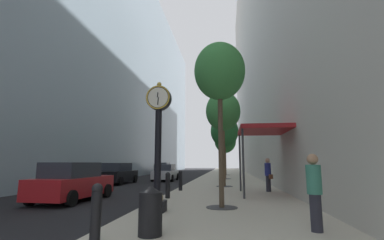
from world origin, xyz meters
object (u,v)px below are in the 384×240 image
object	(u,v)px
street_clock	(158,138)
car_silver_mid	(165,173)
street_tree_mid_far	(224,131)
bollard_third	(168,184)
car_black_near	(118,174)
street_tree_far	(225,141)
pedestrian_by_clock	(314,189)
street_tree_mid_near	(223,112)
trash_bin	(151,210)
car_red_far	(73,182)
pedestrian_walking	(268,174)
car_white_trailing	(163,169)
street_tree_near	(220,73)
bollard_fourth	(181,180)
bollard_nearest	(96,211)

from	to	relation	value
street_clock	car_silver_mid	world-z (taller)	street_clock
street_clock	street_tree_mid_far	bearing A→B (deg)	83.60
bollard_third	car_black_near	bearing A→B (deg)	123.54
street_clock	street_tree_far	world-z (taller)	street_tree_far
street_tree_mid_far	pedestrian_by_clock	world-z (taller)	street_tree_mid_far
street_tree_mid_near	trash_bin	size ratio (longest dim) A/B	6.16
street_clock	car_red_far	xyz separation A→B (m)	(-4.65, 2.87, -1.68)
pedestrian_walking	car_red_far	bearing A→B (deg)	-157.09
bollard_third	car_silver_mid	world-z (taller)	car_silver_mid
pedestrian_by_clock	trash_bin	bearing A→B (deg)	-167.52
street_tree_far	car_red_far	distance (m)	25.35
car_silver_mid	car_red_far	distance (m)	14.10
bollard_third	car_white_trailing	size ratio (longest dim) A/B	0.26
street_tree_near	car_red_far	bearing A→B (deg)	164.95
bollard_fourth	pedestrian_by_clock	bearing A→B (deg)	-61.88
street_tree_far	car_silver_mid	bearing A→B (deg)	-119.36
street_tree_mid_far	pedestrian_walking	world-z (taller)	street_tree_mid_far
pedestrian_by_clock	street_tree_near	bearing A→B (deg)	125.81
street_tree_far	trash_bin	distance (m)	30.16
street_clock	street_tree_mid_near	bearing A→B (deg)	78.03
street_clock	trash_bin	size ratio (longest dim) A/B	4.11
bollard_third	pedestrian_walking	bearing A→B (deg)	34.72
car_black_near	street_tree_mid_near	bearing A→B (deg)	-19.20
street_tree_far	car_black_near	size ratio (longest dim) A/B	1.34
bollard_nearest	car_white_trailing	distance (m)	33.03
street_tree_mid_far	car_silver_mid	bearing A→B (deg)	-165.77
street_clock	bollard_nearest	world-z (taller)	street_clock
street_clock	car_white_trailing	xyz separation A→B (m)	(-6.70, 29.03, -1.68)
car_white_trailing	bollard_fourth	bearing A→B (deg)	-74.18
street_clock	bollard_fourth	xyz separation A→B (m)	(-0.38, 6.73, -1.77)
street_tree_mid_far	car_black_near	bearing A→B (deg)	-146.96
bollard_nearest	pedestrian_by_clock	size ratio (longest dim) A/B	0.64
street_tree_mid_far	trash_bin	world-z (taller)	street_tree_mid_far
street_tree_near	car_black_near	xyz separation A→B (m)	(-8.67, 11.67, -4.25)
street_tree_near	street_tree_mid_near	world-z (taller)	street_tree_mid_near
car_black_near	car_red_far	world-z (taller)	car_red_far
street_clock	bollard_nearest	distance (m)	3.84
street_tree_near	car_black_near	world-z (taller)	street_tree_near
street_tree_near	pedestrian_by_clock	bearing A→B (deg)	-54.19
street_tree_mid_far	pedestrian_by_clock	xyz separation A→B (m)	(2.23, -20.40, -3.74)
street_tree_mid_far	car_red_far	bearing A→B (deg)	-113.40
trash_bin	car_white_trailing	bearing A→B (deg)	102.91
trash_bin	street_clock	bearing A→B (deg)	101.87
car_silver_mid	street_tree_mid_near	bearing A→B (deg)	-51.79
street_tree_near	car_silver_mid	world-z (taller)	street_tree_near
street_tree_far	car_silver_mid	xyz separation A→B (m)	(-5.68, -10.10, -3.79)
bollard_nearest	street_tree_far	size ratio (longest dim) A/B	0.19
bollard_third	street_tree_mid_near	bearing A→B (deg)	68.99
trash_bin	street_tree_mid_near	bearing A→B (deg)	83.35
street_tree_mid_near	pedestrian_walking	xyz separation A→B (m)	(2.43, -2.99, -4.10)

